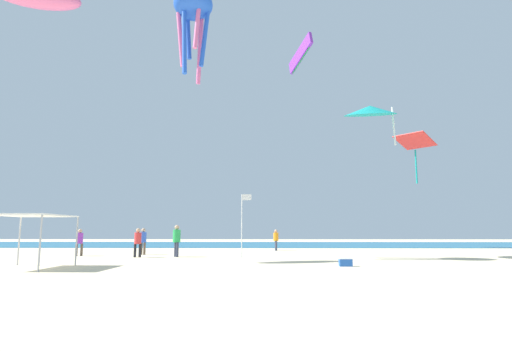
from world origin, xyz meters
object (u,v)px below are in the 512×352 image
object	(u,v)px
person_near_tent	(138,240)
person_leftmost	(143,239)
person_rightmost	(80,240)
banner_flag	(243,219)
cooler_box	(346,262)
kite_octopus_blue	(193,9)
kite_delta_teal	(370,110)
kite_parafoil_purple	(300,54)
kite_diamond_red	(415,143)
person_far_shore	(276,238)
canopy_tent	(31,217)
person_central	(177,238)

from	to	relation	value
person_near_tent	person_leftmost	world-z (taller)	person_leftmost
person_rightmost	banner_flag	world-z (taller)	banner_flag
cooler_box	kite_octopus_blue	distance (m)	18.01
banner_flag	kite_delta_teal	size ratio (longest dim) A/B	1.03
person_rightmost	kite_parafoil_purple	bearing A→B (deg)	15.24
kite_delta_teal	kite_octopus_blue	distance (m)	12.84
person_leftmost	cooler_box	distance (m)	14.34
cooler_box	kite_diamond_red	bearing A→B (deg)	57.31
person_near_tent	kite_diamond_red	distance (m)	22.08
person_near_tent	person_far_shore	bearing A→B (deg)	-129.38
canopy_tent	kite_parafoil_purple	distance (m)	29.77
person_leftmost	person_far_shore	distance (m)	10.54
canopy_tent	person_rightmost	xyz separation A→B (m)	(-1.67, 8.28, -1.15)
cooler_box	kite_octopus_blue	xyz separation A→B (m)	(-8.07, 5.17, 15.25)
canopy_tent	kite_delta_teal	xyz separation A→B (m)	(16.66, 7.39, 6.91)
cooler_box	kite_diamond_red	world-z (taller)	kite_diamond_red
person_central	kite_octopus_blue	xyz separation A→B (m)	(0.88, -1.01, 14.30)
kite_octopus_blue	person_central	bearing A→B (deg)	10.59
person_central	person_near_tent	bearing A→B (deg)	-108.61
person_far_shore	cooler_box	xyz separation A→B (m)	(2.71, -13.90, -0.80)
person_rightmost	person_far_shore	xyz separation A→B (m)	(12.59, 6.87, -0.01)
person_leftmost	kite_diamond_red	world-z (taller)	kite_diamond_red
person_far_shore	cooler_box	distance (m)	14.18
person_central	kite_diamond_red	xyz separation A→B (m)	(17.27, 6.78, 7.32)
person_far_shore	kite_delta_teal	world-z (taller)	kite_delta_teal
person_leftmost	cooler_box	bearing A→B (deg)	-2.91
person_near_tent	kite_octopus_blue	bearing A→B (deg)	176.21
cooler_box	person_near_tent	bearing A→B (deg)	152.79
person_rightmost	person_leftmost	bearing A→B (deg)	-3.95
canopy_tent	person_near_tent	world-z (taller)	canopy_tent
person_far_shore	kite_delta_teal	size ratio (longest dim) A/B	0.46
person_central	banner_flag	xyz separation A→B (m)	(4.04, -0.33, 1.13)
kite_octopus_blue	person_rightmost	bearing A→B (deg)	45.13
cooler_box	kite_parafoil_purple	bearing A→B (deg)	90.04
kite_parafoil_purple	person_far_shore	bearing A→B (deg)	129.83
person_near_tent	person_leftmost	distance (m)	2.61
person_leftmost	person_far_shore	size ratio (longest dim) A/B	1.04
canopy_tent	kite_diamond_red	xyz separation A→B (m)	(21.94, 14.20, 6.30)
canopy_tent	person_near_tent	xyz separation A→B (m)	(2.44, 7.00, -1.13)
banner_flag	kite_diamond_red	distance (m)	16.24
kite_delta_teal	person_central	bearing A→B (deg)	6.36
banner_flag	kite_octopus_blue	xyz separation A→B (m)	(-3.16, -0.68, 13.17)
banner_flag	kite_delta_teal	bearing A→B (deg)	2.09
banner_flag	person_rightmost	bearing A→B (deg)	173.51
kite_diamond_red	kite_octopus_blue	world-z (taller)	kite_octopus_blue
cooler_box	kite_parafoil_purple	xyz separation A→B (m)	(-0.01, 19.27, 18.69)
cooler_box	person_central	bearing A→B (deg)	145.38
person_leftmost	person_central	world-z (taller)	person_central
kite_octopus_blue	kite_diamond_red	bearing A→B (deg)	-95.04
canopy_tent	person_far_shore	bearing A→B (deg)	54.21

